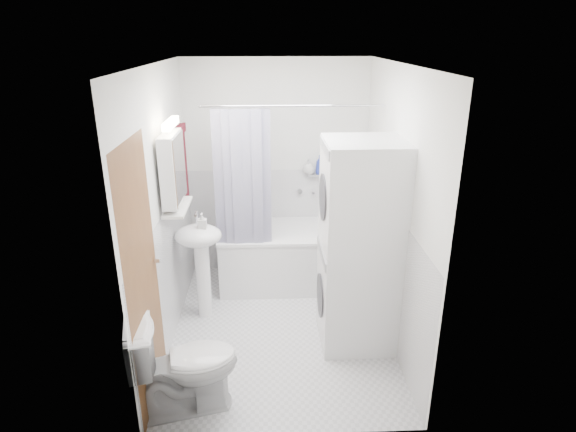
{
  "coord_description": "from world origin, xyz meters",
  "views": [
    {
      "loc": [
        -0.09,
        -3.89,
        2.62
      ],
      "look_at": [
        0.08,
        0.15,
        1.08
      ],
      "focal_mm": 30.0,
      "sensor_mm": 36.0,
      "label": 1
    }
  ],
  "objects_px": {
    "sink": "(200,250)",
    "toilet": "(185,365)",
    "washer_dryer": "(360,246)",
    "bathtub": "(297,253)"
  },
  "relations": [
    {
      "from": "washer_dryer",
      "to": "toilet",
      "type": "height_order",
      "value": "washer_dryer"
    },
    {
      "from": "bathtub",
      "to": "washer_dryer",
      "type": "height_order",
      "value": "washer_dryer"
    },
    {
      "from": "sink",
      "to": "toilet",
      "type": "bearing_deg",
      "value": -88.48
    },
    {
      "from": "sink",
      "to": "toilet",
      "type": "distance_m",
      "value": 1.32
    },
    {
      "from": "bathtub",
      "to": "toilet",
      "type": "bearing_deg",
      "value": -115.74
    },
    {
      "from": "bathtub",
      "to": "sink",
      "type": "height_order",
      "value": "sink"
    },
    {
      "from": "washer_dryer",
      "to": "bathtub",
      "type": "bearing_deg",
      "value": 112.59
    },
    {
      "from": "bathtub",
      "to": "sink",
      "type": "xyz_separation_m",
      "value": [
        -0.96,
        -0.64,
        0.35
      ]
    },
    {
      "from": "toilet",
      "to": "washer_dryer",
      "type": "bearing_deg",
      "value": -73.17
    },
    {
      "from": "washer_dryer",
      "to": "sink",
      "type": "bearing_deg",
      "value": 161.76
    }
  ]
}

